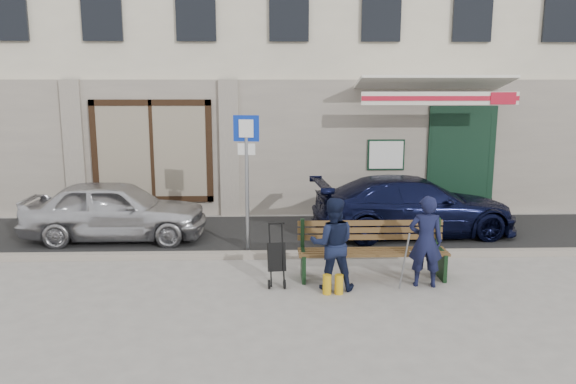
{
  "coord_description": "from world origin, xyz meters",
  "views": [
    {
      "loc": [
        -0.43,
        -8.26,
        3.12
      ],
      "look_at": [
        -0.13,
        1.6,
        1.2
      ],
      "focal_mm": 35.0,
      "sensor_mm": 36.0,
      "label": 1
    }
  ],
  "objects_px": {
    "car_silver": "(116,210)",
    "man": "(426,241)",
    "stroller": "(277,258)",
    "bench": "(370,251)",
    "car_navy": "(414,206)",
    "woman": "(332,244)",
    "parking_sign": "(247,162)"
  },
  "relations": [
    {
      "from": "car_silver",
      "to": "man",
      "type": "relative_size",
      "value": 2.5
    },
    {
      "from": "parking_sign",
      "to": "woman",
      "type": "bearing_deg",
      "value": -45.74
    },
    {
      "from": "car_navy",
      "to": "woman",
      "type": "height_order",
      "value": "woman"
    },
    {
      "from": "parking_sign",
      "to": "car_silver",
      "type": "bearing_deg",
      "value": 170.92
    },
    {
      "from": "car_navy",
      "to": "parking_sign",
      "type": "bearing_deg",
      "value": 103.39
    },
    {
      "from": "car_navy",
      "to": "parking_sign",
      "type": "distance_m",
      "value": 3.75
    },
    {
      "from": "car_silver",
      "to": "woman",
      "type": "bearing_deg",
      "value": -125.34
    },
    {
      "from": "car_navy",
      "to": "bench",
      "type": "distance_m",
      "value": 3.01
    },
    {
      "from": "car_navy",
      "to": "parking_sign",
      "type": "relative_size",
      "value": 1.65
    },
    {
      "from": "man",
      "to": "woman",
      "type": "height_order",
      "value": "man"
    },
    {
      "from": "car_navy",
      "to": "stroller",
      "type": "height_order",
      "value": "car_navy"
    },
    {
      "from": "car_silver",
      "to": "man",
      "type": "bearing_deg",
      "value": -116.97
    },
    {
      "from": "stroller",
      "to": "bench",
      "type": "bearing_deg",
      "value": 2.51
    },
    {
      "from": "car_silver",
      "to": "man",
      "type": "height_order",
      "value": "man"
    },
    {
      "from": "car_navy",
      "to": "man",
      "type": "distance_m",
      "value": 3.09
    },
    {
      "from": "car_silver",
      "to": "woman",
      "type": "xyz_separation_m",
      "value": [
        4.06,
        -2.89,
        0.1
      ]
    },
    {
      "from": "car_navy",
      "to": "bench",
      "type": "relative_size",
      "value": 1.76
    },
    {
      "from": "stroller",
      "to": "car_silver",
      "type": "bearing_deg",
      "value": 133.76
    },
    {
      "from": "man",
      "to": "stroller",
      "type": "distance_m",
      "value": 2.32
    },
    {
      "from": "man",
      "to": "car_silver",
      "type": "bearing_deg",
      "value": -19.26
    },
    {
      "from": "bench",
      "to": "stroller",
      "type": "distance_m",
      "value": 1.52
    },
    {
      "from": "car_navy",
      "to": "parking_sign",
      "type": "xyz_separation_m",
      "value": [
        -3.41,
        -1.12,
        1.09
      ]
    },
    {
      "from": "car_navy",
      "to": "woman",
      "type": "bearing_deg",
      "value": 141.98
    },
    {
      "from": "stroller",
      "to": "man",
      "type": "bearing_deg",
      "value": -9.58
    },
    {
      "from": "car_navy",
      "to": "woman",
      "type": "relative_size",
      "value": 2.94
    },
    {
      "from": "car_silver",
      "to": "man",
      "type": "xyz_separation_m",
      "value": [
        5.51,
        -2.82,
        0.11
      ]
    },
    {
      "from": "bench",
      "to": "car_silver",
      "type": "bearing_deg",
      "value": 152.47
    },
    {
      "from": "parking_sign",
      "to": "bench",
      "type": "relative_size",
      "value": 1.06
    },
    {
      "from": "stroller",
      "to": "woman",
      "type": "bearing_deg",
      "value": -19.88
    },
    {
      "from": "bench",
      "to": "stroller",
      "type": "xyz_separation_m",
      "value": [
        -1.5,
        -0.23,
        -0.03
      ]
    },
    {
      "from": "bench",
      "to": "woman",
      "type": "relative_size",
      "value": 1.68
    },
    {
      "from": "car_silver",
      "to": "man",
      "type": "distance_m",
      "value": 6.19
    }
  ]
}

